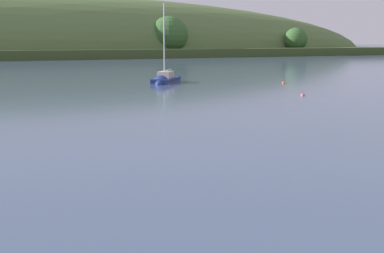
{
  "coord_description": "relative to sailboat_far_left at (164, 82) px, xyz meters",
  "views": [
    {
      "loc": [
        -16.3,
        -5.18,
        6.69
      ],
      "look_at": [
        2.4,
        25.19,
        1.11
      ],
      "focal_mm": 51.75,
      "sensor_mm": 36.0,
      "label": 1
    }
  ],
  "objects": [
    {
      "name": "far_shoreline_hill",
      "position": [
        19.12,
        151.93,
        -0.06
      ],
      "size": [
        450.04,
        110.05,
        50.98
      ],
      "rotation": [
        0.0,
        0.0,
        -0.08
      ],
      "color": "#3C4E24",
      "rests_on": "ground"
    },
    {
      "name": "mooring_buoy_midchannel",
      "position": [
        4.93,
        -26.06,
        -0.22
      ],
      "size": [
        0.53,
        0.53,
        0.61
      ],
      "color": "#E06675",
      "rests_on": "ground"
    },
    {
      "name": "mooring_buoy_foreground",
      "position": [
        15.72,
        -10.09,
        -0.22
      ],
      "size": [
        0.54,
        0.54,
        0.62
      ],
      "color": "#EA5B19",
      "rests_on": "ground"
    },
    {
      "name": "sailboat_far_left",
      "position": [
        0.0,
        0.0,
        0.0
      ],
      "size": [
        8.42,
        8.62,
        13.67
      ],
      "rotation": [
        0.0,
        0.0,
        3.95
      ],
      "color": "navy",
      "rests_on": "ground"
    }
  ]
}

